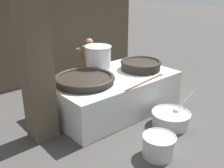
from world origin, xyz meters
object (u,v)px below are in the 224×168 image
at_px(stock_pot, 98,57).
at_px(cook, 90,64).
at_px(prep_bowl_vegetables, 171,118).
at_px(prep_bowl_meat, 159,145).
at_px(giant_wok_near, 84,79).
at_px(giant_wok_far, 141,65).

bearing_deg(stock_pot, cook, 75.48).
relative_size(prep_bowl_vegetables, prep_bowl_meat, 1.80).
height_order(giant_wok_near, prep_bowl_vegetables, giant_wok_near).
bearing_deg(giant_wok_far, cook, 117.10).
distance_m(giant_wok_far, prep_bowl_vegetables, 1.73).
bearing_deg(prep_bowl_vegetables, giant_wok_near, 129.18).
xyz_separation_m(giant_wok_far, prep_bowl_meat, (-1.55, -1.99, -0.82)).
bearing_deg(cook, prep_bowl_vegetables, 86.07).
xyz_separation_m(giant_wok_near, stock_pot, (0.87, 0.58, 0.25)).
relative_size(giant_wok_near, prep_bowl_vegetables, 1.22).
distance_m(giant_wok_far, cook, 1.55).
height_order(prep_bowl_vegetables, prep_bowl_meat, prep_bowl_vegetables).
distance_m(giant_wok_far, stock_pot, 1.16).
height_order(giant_wok_far, prep_bowl_vegetables, giant_wok_far).
relative_size(giant_wok_far, prep_bowl_vegetables, 0.93).
bearing_deg(prep_bowl_vegetables, prep_bowl_meat, -153.01).
relative_size(stock_pot, cook, 0.43).
height_order(giant_wok_near, cook, cook).
relative_size(giant_wok_near, stock_pot, 2.00).
bearing_deg(giant_wok_near, giant_wok_far, -5.35).
distance_m(stock_pot, prep_bowl_meat, 3.01).
xyz_separation_m(stock_pot, prep_bowl_vegetables, (0.43, -2.17, -1.07)).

